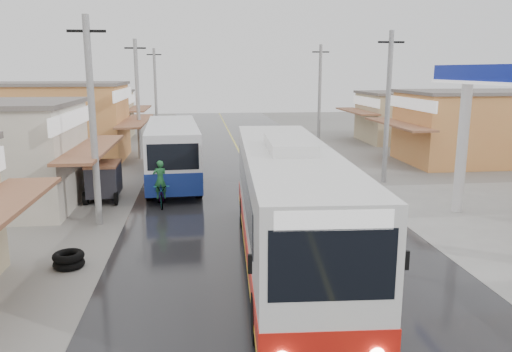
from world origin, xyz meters
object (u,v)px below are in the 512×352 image
at_px(second_bus, 173,152).
at_px(cyclist, 161,191).
at_px(coach_bus, 288,206).
at_px(tricycle_near, 104,179).
at_px(tyre_stack, 69,260).

height_order(second_bus, cyclist, second_bus).
height_order(coach_bus, cyclist, coach_bus).
height_order(cyclist, tricycle_near, cyclist).
distance_m(tricycle_near, tyre_stack, 8.24).
distance_m(second_bus, tricycle_near, 4.55).
height_order(coach_bus, tyre_stack, coach_bus).
bearing_deg(tricycle_near, tyre_stack, -88.48).
bearing_deg(tyre_stack, tricycle_near, 92.35).
bearing_deg(tricycle_near, coach_bus, -51.97).
distance_m(coach_bus, tyre_stack, 7.00).
height_order(coach_bus, second_bus, coach_bus).
height_order(second_bus, tricycle_near, second_bus).
bearing_deg(second_bus, coach_bus, -74.54).
relative_size(coach_bus, tricycle_near, 5.51).
bearing_deg(second_bus, cyclist, -97.26).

